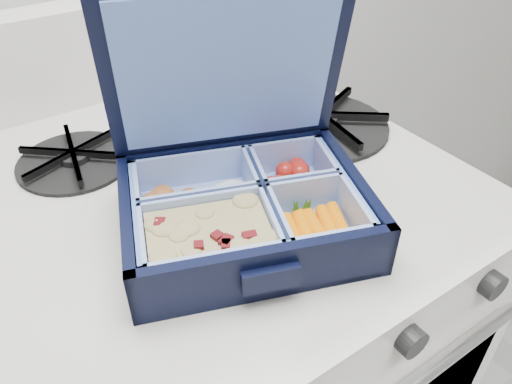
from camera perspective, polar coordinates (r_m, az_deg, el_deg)
stove at (r=1.00m, az=-5.27°, el=-20.72°), size 0.63×0.63×0.95m
bento_box at (r=0.54m, az=-1.29°, el=-2.12°), size 0.31×0.28×0.06m
burner_grate at (r=0.74m, az=7.36°, el=8.30°), size 0.26×0.26×0.03m
burner_grate_rear at (r=0.70m, az=-20.08°, el=3.72°), size 0.19×0.19×0.02m
fork at (r=0.71m, az=-1.76°, el=5.99°), size 0.08×0.16×0.01m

